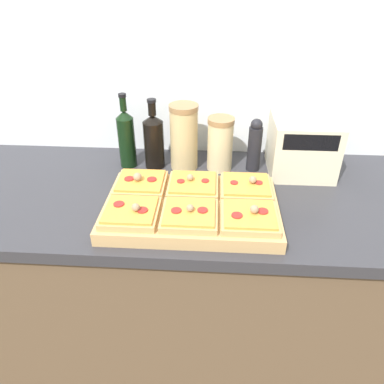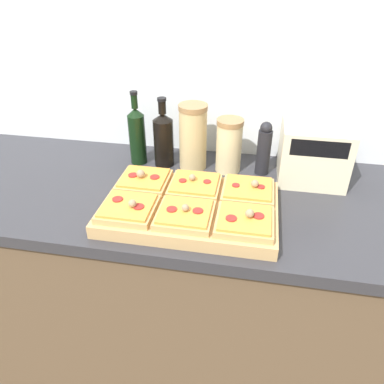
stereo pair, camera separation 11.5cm
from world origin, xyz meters
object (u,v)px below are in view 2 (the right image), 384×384
(toaster_oven, at_px, (313,151))
(pepper_mill, at_px, (264,149))
(grain_jar_short, at_px, (229,145))
(wine_bottle, at_px, (163,138))
(olive_oil_bottle, at_px, (137,135))
(grain_jar_tall, at_px, (193,137))
(cutting_board, at_px, (190,208))

(toaster_oven, bearing_deg, pepper_mill, 179.71)
(pepper_mill, bearing_deg, grain_jar_short, -180.00)
(wine_bottle, distance_m, toaster_oven, 0.54)
(olive_oil_bottle, bearing_deg, toaster_oven, -0.08)
(grain_jar_tall, xyz_separation_m, toaster_oven, (0.43, -0.00, -0.02))
(olive_oil_bottle, xyz_separation_m, wine_bottle, (0.10, -0.00, -0.01))
(grain_jar_short, xyz_separation_m, toaster_oven, (0.30, -0.00, 0.00))
(olive_oil_bottle, bearing_deg, grain_jar_tall, 0.00)
(wine_bottle, distance_m, grain_jar_short, 0.24)
(pepper_mill, xyz_separation_m, toaster_oven, (0.17, -0.00, 0.00))
(pepper_mill, bearing_deg, olive_oil_bottle, 180.00)
(wine_bottle, xyz_separation_m, pepper_mill, (0.37, 0.00, -0.01))
(grain_jar_tall, distance_m, toaster_oven, 0.43)
(wine_bottle, bearing_deg, grain_jar_short, 0.00)
(olive_oil_bottle, xyz_separation_m, pepper_mill, (0.47, -0.00, -0.02))
(grain_jar_short, bearing_deg, cutting_board, -105.63)
(cutting_board, distance_m, wine_bottle, 0.35)
(wine_bottle, xyz_separation_m, toaster_oven, (0.54, -0.00, -0.01))
(pepper_mill, bearing_deg, grain_jar_tall, 180.00)
(olive_oil_bottle, height_order, toaster_oven, olive_oil_bottle)
(toaster_oven, bearing_deg, grain_jar_short, 179.83)
(cutting_board, bearing_deg, grain_jar_tall, 98.79)
(cutting_board, xyz_separation_m, wine_bottle, (-0.16, 0.31, 0.09))
(pepper_mill, bearing_deg, toaster_oven, -0.29)
(olive_oil_bottle, height_order, pepper_mill, olive_oil_bottle)
(grain_jar_tall, bearing_deg, toaster_oven, -0.11)
(olive_oil_bottle, distance_m, pepper_mill, 0.47)
(cutting_board, height_order, wine_bottle, wine_bottle)
(olive_oil_bottle, distance_m, wine_bottle, 0.10)
(wine_bottle, relative_size, grain_jar_tall, 1.07)
(olive_oil_bottle, height_order, grain_jar_tall, olive_oil_bottle)
(olive_oil_bottle, bearing_deg, wine_bottle, -0.00)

